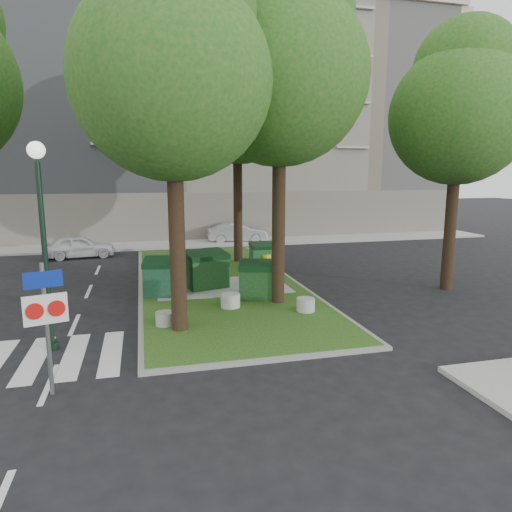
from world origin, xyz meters
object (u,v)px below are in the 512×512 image
object	(u,v)px
tree_median_far	(239,90)
street_lamp	(42,222)
traffic_sign_pole	(46,311)
bollard_mid	(230,300)
tree_median_near_left	(175,60)
bollard_left	(165,318)
dumpster_a	(165,277)
bollard_right	(306,305)
tree_median_mid	(176,108)
tree_median_near_right	(282,59)
dumpster_b	(206,270)
litter_bin	(266,262)
dumpster_c	(260,280)
tree_street_right	(461,103)
dumpster_d	(265,256)
car_silver	(237,233)
car_white	(79,246)

from	to	relation	value
tree_median_far	street_lamp	xyz separation A→B (m)	(-7.06, -9.98, -5.04)
traffic_sign_pole	bollard_mid	bearing A→B (deg)	29.83
tree_median_near_left	bollard_left	distance (m)	7.03
dumpster_a	bollard_right	xyz separation A→B (m)	(4.24, -3.09, -0.45)
dumpster_a	bollard_right	world-z (taller)	dumpster_a
dumpster_a	traffic_sign_pole	distance (m)	7.41
tree_median_far	bollard_right	bearing A→B (deg)	-88.33
tree_median_mid	dumpster_a	world-z (taller)	tree_median_mid
tree_median_near_right	dumpster_b	size ratio (longest dim) A/B	6.37
tree_median_mid	bollard_mid	xyz separation A→B (m)	(1.21, -4.80, -6.63)
bollard_left	litter_bin	distance (m)	8.19
dumpster_c	bollard_right	size ratio (longest dim) A/B	2.85
bollard_right	dumpster_b	bearing A→B (deg)	124.85
tree_street_right	litter_bin	world-z (taller)	tree_street_right
tree_street_right	litter_bin	bearing A→B (deg)	143.74
tree_median_near_left	tree_median_far	bearing A→B (deg)	68.72
tree_median_far	dumpster_c	world-z (taller)	tree_median_far
tree_street_right	bollard_mid	size ratio (longest dim) A/B	15.90
tree_median_near_right	dumpster_d	size ratio (longest dim) A/B	8.70
dumpster_a	street_lamp	world-z (taller)	street_lamp
tree_median_near_left	tree_median_near_right	xyz separation A→B (m)	(3.50, 2.00, 0.67)
tree_median_near_left	dumpster_c	distance (m)	7.60
dumpster_c	street_lamp	size ratio (longest dim) A/B	0.32
dumpster_a	bollard_left	xyz separation A→B (m)	(-0.19, -3.38, -0.46)
tree_median_near_right	street_lamp	distance (m)	8.69
dumpster_d	car_silver	world-z (taller)	dumpster_d
dumpster_c	litter_bin	size ratio (longest dim) A/B	2.30
tree_median_near_right	car_white	world-z (taller)	tree_median_near_right
dumpster_d	bollard_mid	size ratio (longest dim) A/B	2.08
tree_median_near_right	bollard_mid	size ratio (longest dim) A/B	18.11
tree_median_far	bollard_left	world-z (taller)	tree_median_far
car_white	litter_bin	bearing A→B (deg)	-131.44
dumpster_a	car_white	world-z (taller)	dumpster_a
bollard_left	dumpster_a	bearing A→B (deg)	86.83
street_lamp	tree_median_mid	bearing A→B (deg)	61.03
bollard_mid	tree_median_near_left	bearing A→B (deg)	-135.16
bollard_right	litter_bin	size ratio (longest dim) A/B	0.81
dumpster_d	dumpster_b	bearing A→B (deg)	-136.54
dumpster_a	tree_median_near_right	bearing A→B (deg)	-16.03
car_silver	street_lamp	bearing A→B (deg)	157.47
tree_median_near_left	tree_median_far	size ratio (longest dim) A/B	0.88
traffic_sign_pole	dumpster_d	bearing A→B (deg)	38.91
dumpster_b	bollard_left	xyz separation A→B (m)	(-1.79, -4.08, -0.50)
dumpster_c	dumpster_a	bearing A→B (deg)	175.07
tree_median_far	tree_median_near_left	bearing A→B (deg)	-111.28
dumpster_c	bollard_right	xyz separation A→B (m)	(1.04, -1.82, -0.43)
tree_median_near_right	car_white	size ratio (longest dim) A/B	3.19
dumpster_a	dumpster_b	xyz separation A→B (m)	(1.60, 0.70, 0.04)
tree_median_near_left	traffic_sign_pole	xyz separation A→B (m)	(-2.93, -3.08, -5.55)
dumpster_d	bollard_mid	distance (m)	6.30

